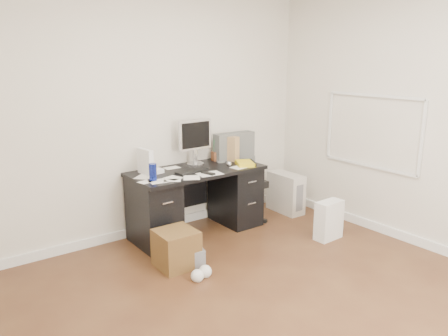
# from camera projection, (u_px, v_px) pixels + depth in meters

# --- Properties ---
(ground) EXTENTS (4.00, 4.00, 0.00)m
(ground) POSITION_uv_depth(u_px,v_px,m) (277.00, 302.00, 3.59)
(ground) COLOR #402214
(ground) RESTS_ON ground
(room_shell) EXTENTS (4.02, 4.02, 2.71)m
(room_shell) POSITION_uv_depth(u_px,v_px,m) (284.00, 99.00, 3.23)
(room_shell) COLOR beige
(room_shell) RESTS_ON ground
(desk) EXTENTS (1.50, 0.70, 0.75)m
(desk) POSITION_uv_depth(u_px,v_px,m) (197.00, 199.00, 4.95)
(desk) COLOR black
(desk) RESTS_ON ground
(loose_papers) EXTENTS (1.10, 0.60, 0.00)m
(loose_papers) POSITION_uv_depth(u_px,v_px,m) (184.00, 173.00, 4.71)
(loose_papers) COLOR silver
(loose_papers) RESTS_ON desk
(lcd_monitor) EXTENTS (0.43, 0.25, 0.53)m
(lcd_monitor) POSITION_uv_depth(u_px,v_px,m) (195.00, 142.00, 5.00)
(lcd_monitor) COLOR #B7B7BC
(lcd_monitor) RESTS_ON desk
(keyboard) EXTENTS (0.39, 0.18, 0.02)m
(keyboard) POSITION_uv_depth(u_px,v_px,m) (192.00, 171.00, 4.74)
(keyboard) COLOR black
(keyboard) RESTS_ON desk
(computer_mouse) EXTENTS (0.07, 0.07, 0.06)m
(computer_mouse) POSITION_uv_depth(u_px,v_px,m) (229.00, 164.00, 4.98)
(computer_mouse) COLOR #B7B7BC
(computer_mouse) RESTS_ON desk
(travel_mug) EXTENTS (0.08, 0.08, 0.17)m
(travel_mug) POSITION_uv_depth(u_px,v_px,m) (153.00, 172.00, 4.39)
(travel_mug) COLOR navy
(travel_mug) RESTS_ON desk
(white_binder) EXTENTS (0.13, 0.25, 0.27)m
(white_binder) POSITION_uv_depth(u_px,v_px,m) (145.00, 162.00, 4.62)
(white_binder) COLOR white
(white_binder) RESTS_ON desk
(magazine_file) EXTENTS (0.20, 0.28, 0.30)m
(magazine_file) POSITION_uv_depth(u_px,v_px,m) (229.00, 148.00, 5.25)
(magazine_file) COLOR #A4754F
(magazine_file) RESTS_ON desk
(pen_cup) EXTENTS (0.12, 0.12, 0.26)m
(pen_cup) POSITION_uv_depth(u_px,v_px,m) (216.00, 150.00, 5.24)
(pen_cup) COLOR brown
(pen_cup) RESTS_ON desk
(yellow_book) EXTENTS (0.28, 0.31, 0.04)m
(yellow_book) POSITION_uv_depth(u_px,v_px,m) (245.00, 163.00, 5.04)
(yellow_book) COLOR yellow
(yellow_book) RESTS_ON desk
(paper_remote) EXTENTS (0.28, 0.24, 0.02)m
(paper_remote) POSITION_uv_depth(u_px,v_px,m) (210.00, 173.00, 4.66)
(paper_remote) COLOR silver
(paper_remote) RESTS_ON desk
(office_chair) EXTENTS (0.63, 0.63, 1.07)m
(office_chair) POSITION_uv_depth(u_px,v_px,m) (242.00, 178.00, 5.29)
(office_chair) COLOR #4A4D4A
(office_chair) RESTS_ON ground
(pc_tower) EXTENTS (0.24, 0.52, 0.51)m
(pc_tower) POSITION_uv_depth(u_px,v_px,m) (286.00, 193.00, 5.67)
(pc_tower) COLOR beige
(pc_tower) RESTS_ON ground
(shopping_bag) EXTENTS (0.33, 0.24, 0.44)m
(shopping_bag) POSITION_uv_depth(u_px,v_px,m) (329.00, 220.00, 4.81)
(shopping_bag) COLOR white
(shopping_bag) RESTS_ON ground
(wicker_basket) EXTENTS (0.37, 0.37, 0.36)m
(wicker_basket) POSITION_uv_depth(u_px,v_px,m) (176.00, 248.00, 4.18)
(wicker_basket) COLOR #4B3116
(wicker_basket) RESTS_ON ground
(desk_printer) EXTENTS (0.36, 0.32, 0.18)m
(desk_printer) POSITION_uv_depth(u_px,v_px,m) (187.00, 257.00, 4.21)
(desk_printer) COLOR slate
(desk_printer) RESTS_ON ground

